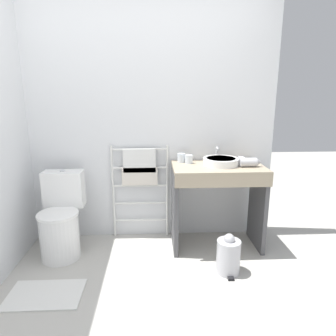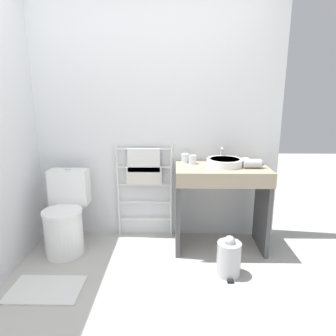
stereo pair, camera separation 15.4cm
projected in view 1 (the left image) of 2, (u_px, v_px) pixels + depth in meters
name	position (u px, v px, depth m)	size (l,w,h in m)	color
ground_plane	(146.00, 332.00, 1.93)	(12.00, 12.00, 0.00)	#B2AFA8
wall_back	(147.00, 124.00, 3.05)	(2.59, 0.12, 2.39)	silver
toilet	(61.00, 221.00, 2.80)	(0.38, 0.52, 0.78)	white
towel_radiator	(140.00, 174.00, 3.06)	(0.59, 0.06, 0.99)	white
vanity_counter	(217.00, 193.00, 2.90)	(0.87, 0.53, 0.83)	gray
sink_basin	(221.00, 161.00, 2.86)	(0.34, 0.34, 0.07)	white
faucet	(217.00, 152.00, 3.02)	(0.02, 0.10, 0.14)	silver
cup_near_wall	(181.00, 158.00, 2.97)	(0.08, 0.08, 0.09)	silver
cup_near_edge	(189.00, 159.00, 2.93)	(0.08, 0.08, 0.08)	silver
hair_dryer	(249.00, 162.00, 2.80)	(0.21, 0.18, 0.08)	#B7B7BC
trash_bin	(228.00, 256.00, 2.54)	(0.20, 0.23, 0.36)	#B7B7BC
bath_mat	(45.00, 295.00, 2.28)	(0.56, 0.36, 0.01)	silver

